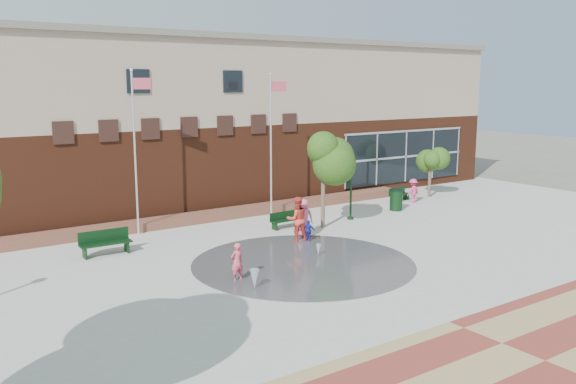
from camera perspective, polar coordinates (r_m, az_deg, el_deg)
ground at (r=20.89m, az=6.37°, el=-8.64°), size 120.00×120.00×0.00m
plaza_concrete at (r=23.89m, az=-0.00°, el=-6.14°), size 46.00×18.00×0.01m
paver_band at (r=16.67m, az=22.94°, el=-14.39°), size 46.00×6.00×0.01m
splash_pad at (r=23.11m, az=1.43°, el=-6.71°), size 8.40×8.40×0.01m
library_building at (r=34.91m, az=-12.85°, el=6.51°), size 44.40×10.40×9.20m
flower_bed at (r=30.24m, az=-8.28°, el=-2.77°), size 26.00×1.20×0.40m
flagpole_left at (r=27.48m, az=-14.07°, el=4.37°), size 0.80×0.39×7.33m
flagpole_right at (r=30.18m, az=-1.54°, el=5.06°), size 0.86×0.30×7.21m
lamp_right at (r=30.16m, az=5.93°, el=1.15°), size 0.34×0.34×3.25m
bench_left at (r=25.12m, az=-16.68°, el=-5.01°), size 2.01×0.61×1.00m
bench_mid at (r=28.52m, az=-0.23°, el=-2.93°), size 1.58×0.50×0.78m
bench_right at (r=35.54m, az=10.38°, el=-0.47°), size 1.68×0.77×0.81m
trash_can at (r=32.90m, az=10.08°, el=-0.72°), size 0.71×0.71×1.17m
tree_mid at (r=28.14m, az=3.34°, el=3.44°), size 2.79×2.79×4.71m
tree_small_right at (r=37.00m, az=13.20°, el=3.20°), size 1.93×1.93×3.29m
water_jet_a at (r=20.39m, az=-3.14°, el=-9.06°), size 0.33×0.33×0.64m
water_jet_b at (r=24.10m, az=2.86°, el=-6.02°), size 0.20×0.20×0.46m
child_splash at (r=21.04m, az=-4.79°, el=-6.55°), size 0.52×0.37×1.34m
adult_red at (r=26.08m, az=0.86°, el=-2.56°), size 1.11×0.97×1.94m
adult_pink at (r=26.92m, az=1.47°, el=-2.42°), size 0.99×0.91×1.70m
child_blue at (r=26.12m, az=1.94°, el=-3.67°), size 0.56×0.54×0.94m
person_bench at (r=35.13m, az=11.62°, el=0.09°), size 0.95×0.61×1.40m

